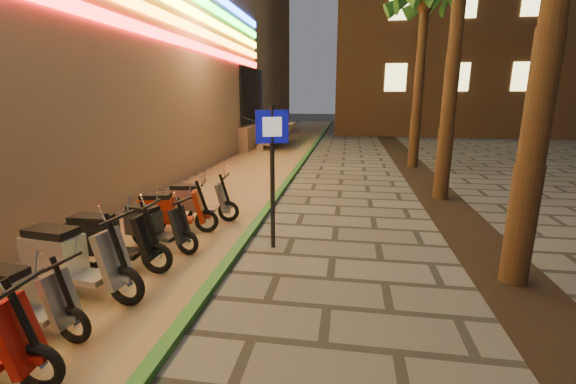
% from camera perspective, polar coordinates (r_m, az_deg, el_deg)
% --- Properties ---
extents(ground, '(120.00, 120.00, 0.00)m').
position_cam_1_polar(ground, '(4.86, -5.37, -20.76)').
color(ground, '#474442').
rests_on(ground, ground).
extents(parking_strip, '(3.40, 60.00, 0.01)m').
position_cam_1_polar(parking_strip, '(14.59, -5.64, 3.02)').
color(parking_strip, '#8C7251').
rests_on(parking_strip, ground).
extents(green_curb, '(0.18, 60.00, 0.10)m').
position_cam_1_polar(green_curb, '(14.26, 0.99, 3.01)').
color(green_curb, '#256326').
rests_on(green_curb, ground).
extents(planting_strip, '(1.20, 40.00, 0.02)m').
position_cam_1_polar(planting_strip, '(9.63, 24.03, -3.90)').
color(planting_strip, black).
rests_on(planting_strip, ground).
extents(palm_d, '(2.97, 3.02, 7.16)m').
position_cam_1_polar(palm_d, '(16.38, 19.61, 24.44)').
color(palm_d, '#472D19').
rests_on(palm_d, ground).
extents(pedestrian_sign, '(0.55, 0.22, 2.62)m').
position_cam_1_polar(pedestrian_sign, '(6.89, -2.34, 5.03)').
color(pedestrian_sign, black).
rests_on(pedestrian_sign, ground).
extents(scooter_5, '(1.50, 0.57, 1.06)m').
position_cam_1_polar(scooter_5, '(5.64, -34.78, -12.85)').
color(scooter_5, black).
rests_on(scooter_5, ground).
extents(scooter_6, '(1.85, 0.72, 1.30)m').
position_cam_1_polar(scooter_6, '(6.21, -29.50, -8.69)').
color(scooter_6, black).
rests_on(scooter_6, ground).
extents(scooter_7, '(1.70, 0.60, 1.20)m').
position_cam_1_polar(scooter_7, '(6.87, -25.05, -6.46)').
color(scooter_7, black).
rests_on(scooter_7, ground).
extents(scooter_8, '(1.50, 0.69, 1.05)m').
position_cam_1_polar(scooter_8, '(7.51, -19.25, -4.73)').
color(scooter_8, black).
rests_on(scooter_8, ground).
extents(scooter_9, '(1.58, 0.77, 1.11)m').
position_cam_1_polar(scooter_9, '(8.24, -17.24, -2.73)').
color(scooter_9, black).
rests_on(scooter_9, ground).
extents(scooter_10, '(1.56, 0.58, 1.10)m').
position_cam_1_polar(scooter_10, '(8.93, -13.51, -1.25)').
color(scooter_10, black).
rests_on(scooter_10, ground).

